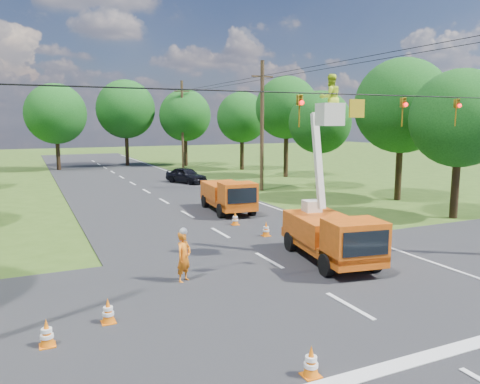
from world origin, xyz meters
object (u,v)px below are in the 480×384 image
distant_car (186,175)px  tree_far_b (126,109)px  ground_worker (184,257)px  traffic_cone_3 (235,219)px  bucket_truck (331,222)px  traffic_cone_4 (108,311)px  traffic_cone_7 (248,202)px  tree_right_d (287,108)px  traffic_cone_0 (311,362)px  pole_right_far (182,124)px  tree_far_a (56,114)px  pole_right_mid (262,125)px  tree_right_a (460,119)px  tree_right_c (320,122)px  tree_right_b (402,106)px  tree_far_c (185,116)px  tree_right_e (242,117)px  traffic_cone_2 (266,229)px  second_truck (228,195)px  traffic_cone_5 (47,333)px

distant_car → tree_far_b: tree_far_b is taller
ground_worker → traffic_cone_3: size_ratio=2.47×
ground_worker → distant_car: (8.15, 24.38, -0.17)m
bucket_truck → traffic_cone_4: bearing=-157.1°
traffic_cone_7 → tree_right_d: size_ratio=0.07×
distant_car → traffic_cone_0: (-7.57, -31.28, -0.34)m
pole_right_far → tree_far_a: pole_right_far is taller
traffic_cone_0 → pole_right_mid: pole_right_mid is taller
tree_right_d → tree_far_b: (-11.80, 18.00, 0.13)m
traffic_cone_4 → tree_right_a: 21.70m
distant_car → tree_far_a: (-9.41, 16.46, 5.49)m
ground_worker → tree_right_c: 24.29m
tree_right_b → tree_far_b: (-12.00, 33.00, 0.37)m
tree_far_c → traffic_cone_7: bearing=-100.4°
traffic_cone_3 → pole_right_mid: 13.63m
traffic_cone_0 → tree_right_a: (16.66, 10.74, 5.20)m
tree_right_e → tree_right_d: bearing=-82.9°
traffic_cone_4 → tree_right_d: size_ratio=0.07×
bucket_truck → tree_right_d: size_ratio=0.74×
ground_worker → tree_right_d: bearing=18.6°
traffic_cone_0 → pole_right_mid: bearing=64.8°
tree_right_e → bucket_truck: bearing=-109.4°
tree_right_e → tree_far_a: 20.43m
tree_right_d → tree_right_e: tree_right_d is taller
ground_worker → traffic_cone_7: (8.06, 11.64, -0.52)m
ground_worker → tree_right_b: bearing=-6.9°
traffic_cone_3 → tree_right_a: size_ratio=0.09×
traffic_cone_4 → tree_far_b: tree_far_b is taller
tree_right_a → tree_right_e: size_ratio=0.96×
bucket_truck → traffic_cone_3: bearing=105.0°
traffic_cone_0 → traffic_cone_2: size_ratio=1.00×
traffic_cone_3 → pole_right_far: size_ratio=0.07×
second_truck → traffic_cone_7: (1.81, 1.01, -0.69)m
traffic_cone_4 → traffic_cone_0: bearing=-52.7°
ground_worker → tree_right_c: bearing=10.2°
traffic_cone_5 → tree_right_d: size_ratio=0.07×
second_truck → tree_right_e: (11.29, 22.21, 4.77)m
pole_right_mid → tree_right_a: pole_right_mid is taller
ground_worker → pole_right_mid: pole_right_mid is taller
ground_worker → tree_far_a: tree_far_a is taller
tree_far_b → tree_right_a: bearing=-74.9°
pole_right_mid → tree_far_b: bearing=102.4°
traffic_cone_3 → bucket_truck: bearing=-84.3°
tree_far_a → tree_far_c: size_ratio=1.04×
second_truck → traffic_cone_7: second_truck is taller
bucket_truck → tree_right_b: (12.84, 10.03, 4.84)m
traffic_cone_4 → bucket_truck: bearing=13.6°
pole_right_mid → tree_right_e: bearing=70.5°
bucket_truck → tree_right_c: size_ratio=0.92×
tree_right_b → tree_right_a: bearing=-104.0°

